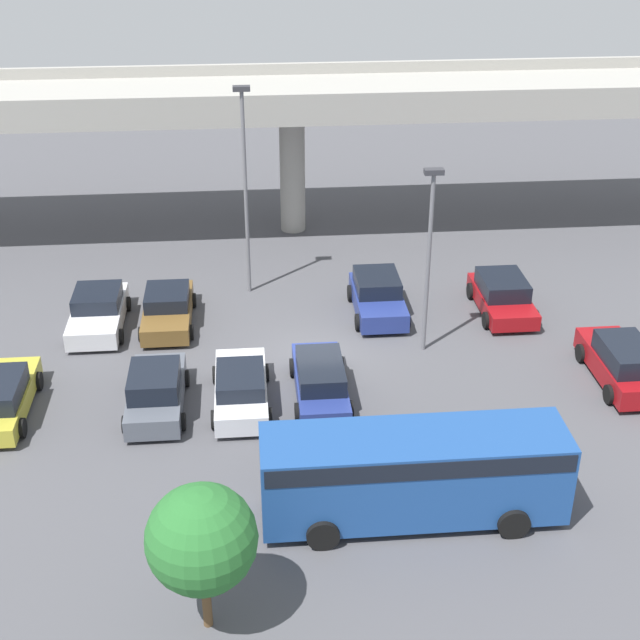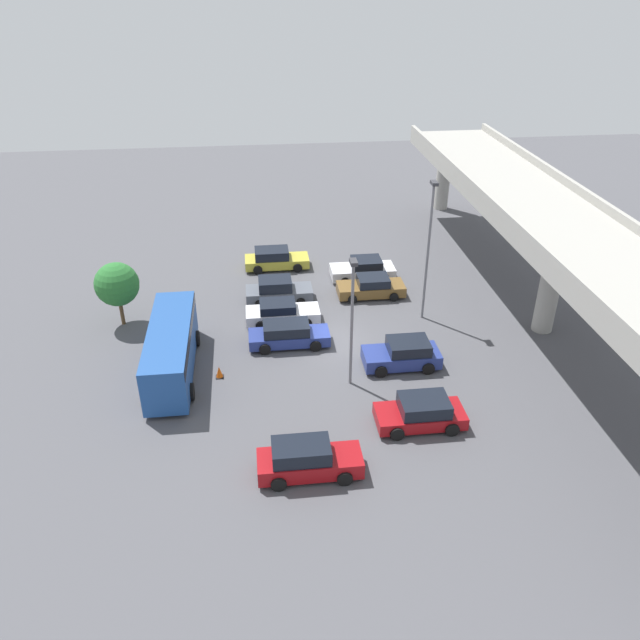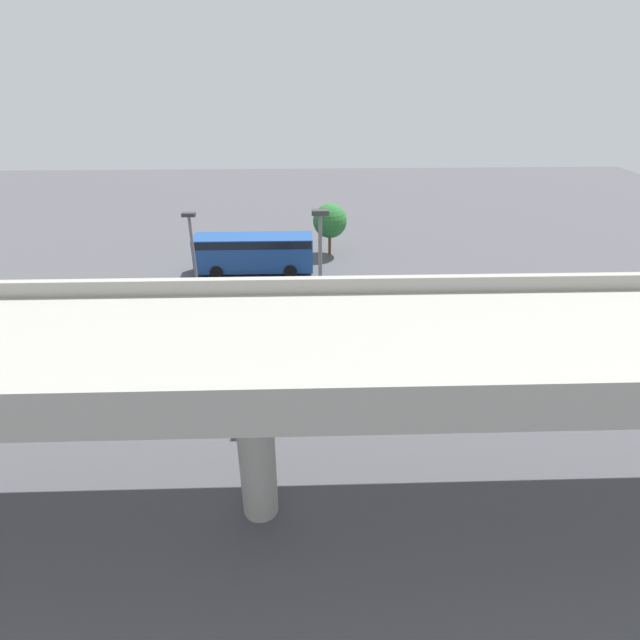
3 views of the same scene
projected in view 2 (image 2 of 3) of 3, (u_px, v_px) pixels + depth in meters
The scene contains 16 objects.
ground_plane at pixel (332, 342), 37.96m from camera, with size 96.74×96.74×0.00m, color #4C4C51.
highway_overpass at pixel (561, 234), 36.10m from camera, with size 46.41×6.70×7.75m.
parked_car_0 at pixel (275, 259), 46.90m from camera, with size 2.15×4.77×1.52m.
parked_car_1 at pixel (363, 269), 45.37m from camera, with size 2.26×4.62×1.51m.
parked_car_2 at pixel (278, 291), 42.27m from camera, with size 2.10×4.49×1.64m.
parked_car_3 at pixel (282, 313), 39.77m from camera, with size 2.06×4.68×1.44m.
parked_car_4 at pixel (288, 335), 37.35m from camera, with size 2.00×4.84×1.49m.
parked_car_5 at pixel (403, 354), 35.39m from camera, with size 2.22×4.34×1.61m.
parked_car_6 at pixel (421, 413), 30.84m from camera, with size 2.24×4.40×1.53m.
parked_car_7 at pixel (307, 460), 27.78m from camera, with size 2.00×4.70×1.71m.
parked_car_8 at pixel (371, 287), 42.96m from camera, with size 2.16×4.61×1.44m.
shuttle_bus at pixel (171, 346), 34.38m from camera, with size 8.78×2.59×2.83m.
lamp_post_near_aisle at pixel (352, 314), 32.11m from camera, with size 0.70×0.35×7.36m.
lamp_post_mid_lot at pixel (429, 243), 38.04m from camera, with size 0.70×0.35×9.06m.
tree_front_left at pixel (117, 284), 38.51m from camera, with size 2.74×2.74×4.19m.
traffic_cone at pixel (219, 372), 34.58m from camera, with size 0.44×0.44×0.70m.
Camera 2 is at (31.98, -4.47, 20.02)m, focal length 35.00 mm.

